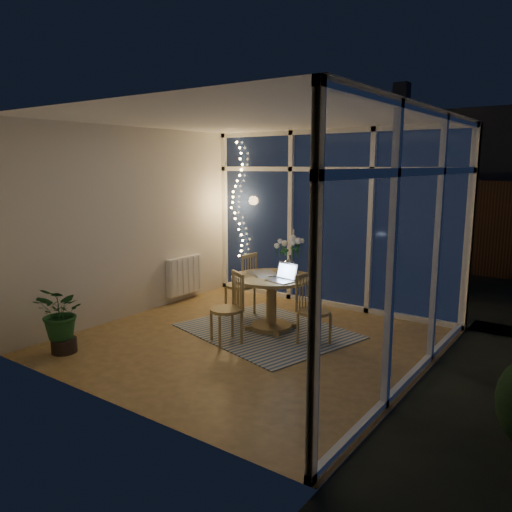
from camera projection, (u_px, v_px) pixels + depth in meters
name	position (u px, v px, depth m)	size (l,w,h in m)	color
floor	(251.00, 341.00, 6.00)	(4.00, 4.00, 0.00)	brown
ceiling	(250.00, 118.00, 5.53)	(4.00, 4.00, 0.00)	silver
wall_back	(331.00, 219.00, 7.36)	(4.00, 0.04, 2.60)	silver
wall_front	(109.00, 261.00, 4.16)	(4.00, 0.04, 2.60)	silver
wall_left	(134.00, 223.00, 6.91)	(0.04, 4.00, 2.60)	silver
wall_right	(425.00, 251.00, 4.62)	(0.04, 4.00, 2.60)	silver
window_wall_back	(329.00, 219.00, 7.33)	(4.00, 0.10, 2.60)	white
window_wall_right	(420.00, 251.00, 4.64)	(0.10, 4.00, 2.60)	white
radiator	(184.00, 275.00, 7.76)	(0.10, 0.70, 0.58)	white
fairy_lights	(237.00, 200.00, 8.17)	(0.24, 0.10, 1.85)	#F1B960
garden_patio	(423.00, 277.00, 9.72)	(12.00, 6.00, 0.10)	black
garden_fence	(409.00, 224.00, 10.23)	(11.00, 0.08, 1.80)	#371E14
neighbour_roof	(465.00, 160.00, 12.23)	(7.00, 3.00, 2.20)	#353840
garden_shrubs	(325.00, 256.00, 9.09)	(0.90, 0.90, 0.90)	black
rug	(267.00, 331.00, 6.35)	(2.00, 1.60, 0.01)	beige
dining_table	(271.00, 303.00, 6.37)	(1.03, 1.03, 0.70)	olive
chair_left	(240.00, 284.00, 6.96)	(0.42, 0.42, 0.91)	olive
chair_right	(314.00, 310.00, 5.80)	(0.40, 0.40, 0.85)	olive
chair_front	(226.00, 308.00, 5.86)	(0.40, 0.40, 0.86)	olive
laptop	(280.00, 272.00, 6.01)	(0.32, 0.27, 0.23)	silver
flower_vase	(290.00, 264.00, 6.55)	(0.20, 0.20, 0.21)	white
bowl	(298.00, 277.00, 6.17)	(0.15, 0.15, 0.04)	white
newspapers	(263.00, 273.00, 6.43)	(0.37, 0.28, 0.02)	silver
phone	(269.00, 276.00, 6.31)	(0.11, 0.05, 0.01)	black
potted_plant	(62.00, 320.00, 5.58)	(0.54, 0.47, 0.76)	#1B4D22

